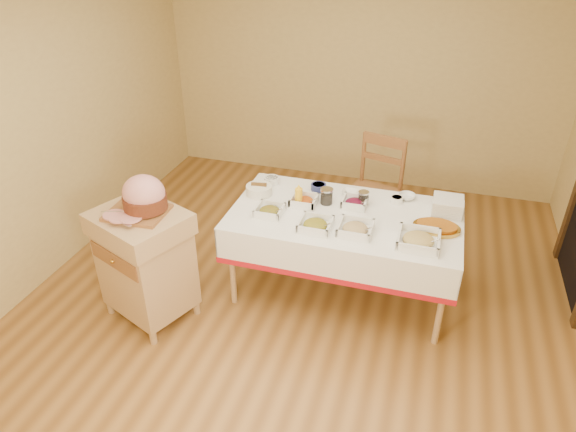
# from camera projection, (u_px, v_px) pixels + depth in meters

# --- Properties ---
(room_shell) EXTENTS (5.00, 5.00, 5.00)m
(room_shell) POSITION_uv_depth(u_px,v_px,m) (300.00, 163.00, 3.64)
(room_shell) COLOR olive
(room_shell) RESTS_ON ground
(dining_table) EXTENTS (1.82, 1.02, 0.76)m
(dining_table) POSITION_uv_depth(u_px,v_px,m) (344.00, 231.00, 4.17)
(dining_table) COLOR tan
(dining_table) RESTS_ON ground
(butcher_cart) EXTENTS (0.82, 0.76, 0.94)m
(butcher_cart) POSITION_uv_depth(u_px,v_px,m) (145.00, 259.00, 3.94)
(butcher_cart) COLOR tan
(butcher_cart) RESTS_ON ground
(dining_chair) EXTENTS (0.57, 0.55, 1.05)m
(dining_chair) POSITION_uv_depth(u_px,v_px,m) (374.00, 191.00, 4.90)
(dining_chair) COLOR brown
(dining_chair) RESTS_ON ground
(ham_on_board) EXTENTS (0.45, 0.42, 0.29)m
(ham_on_board) POSITION_uv_depth(u_px,v_px,m) (143.00, 198.00, 3.69)
(ham_on_board) COLOR brown
(ham_on_board) RESTS_ON butcher_cart
(serving_dish_a) EXTENTS (0.22, 0.21, 0.09)m
(serving_dish_a) POSITION_uv_depth(u_px,v_px,m) (269.00, 211.00, 4.07)
(serving_dish_a) COLOR white
(serving_dish_a) RESTS_ON dining_table
(serving_dish_b) EXTENTS (0.24, 0.24, 0.10)m
(serving_dish_b) POSITION_uv_depth(u_px,v_px,m) (315.00, 224.00, 3.89)
(serving_dish_b) COLOR white
(serving_dish_b) RESTS_ON dining_table
(serving_dish_c) EXTENTS (0.25, 0.25, 0.10)m
(serving_dish_c) POSITION_uv_depth(u_px,v_px,m) (355.00, 228.00, 3.84)
(serving_dish_c) COLOR white
(serving_dish_c) RESTS_ON dining_table
(serving_dish_d) EXTENTS (0.30, 0.30, 0.11)m
(serving_dish_d) POSITION_uv_depth(u_px,v_px,m) (418.00, 240.00, 3.70)
(serving_dish_d) COLOR white
(serving_dish_d) RESTS_ON dining_table
(serving_dish_e) EXTENTS (0.22, 0.21, 0.10)m
(serving_dish_e) POSITION_uv_depth(u_px,v_px,m) (304.00, 201.00, 4.21)
(serving_dish_e) COLOR white
(serving_dish_e) RESTS_ON dining_table
(serving_dish_f) EXTENTS (0.21, 0.20, 0.10)m
(serving_dish_f) POSITION_uv_depth(u_px,v_px,m) (355.00, 202.00, 4.19)
(serving_dish_f) COLOR white
(serving_dish_f) RESTS_ON dining_table
(small_bowl_left) EXTENTS (0.13, 0.13, 0.06)m
(small_bowl_left) POSITION_uv_depth(u_px,v_px,m) (272.00, 180.00, 4.53)
(small_bowl_left) COLOR white
(small_bowl_left) RESTS_ON dining_table
(small_bowl_mid) EXTENTS (0.13, 0.13, 0.06)m
(small_bowl_mid) POSITION_uv_depth(u_px,v_px,m) (319.00, 187.00, 4.43)
(small_bowl_mid) COLOR navy
(small_bowl_mid) RESTS_ON dining_table
(small_bowl_right) EXTENTS (0.10, 0.10, 0.05)m
(small_bowl_right) POSITION_uv_depth(u_px,v_px,m) (397.00, 199.00, 4.23)
(small_bowl_right) COLOR white
(small_bowl_right) RESTS_ON dining_table
(bowl_white_imported) EXTENTS (0.14, 0.14, 0.03)m
(bowl_white_imported) POSITION_uv_depth(u_px,v_px,m) (350.00, 193.00, 4.36)
(bowl_white_imported) COLOR white
(bowl_white_imported) RESTS_ON dining_table
(bowl_small_imported) EXTENTS (0.16, 0.16, 0.04)m
(bowl_small_imported) POSITION_uv_depth(u_px,v_px,m) (407.00, 197.00, 4.29)
(bowl_small_imported) COLOR white
(bowl_small_imported) RESTS_ON dining_table
(preserve_jar_left) EXTENTS (0.11, 0.11, 0.13)m
(preserve_jar_left) POSITION_uv_depth(u_px,v_px,m) (327.00, 197.00, 4.21)
(preserve_jar_left) COLOR silver
(preserve_jar_left) RESTS_ON dining_table
(preserve_jar_right) EXTENTS (0.09, 0.09, 0.11)m
(preserve_jar_right) POSITION_uv_depth(u_px,v_px,m) (363.00, 198.00, 4.20)
(preserve_jar_right) COLOR silver
(preserve_jar_right) RESTS_ON dining_table
(mustard_bottle) EXTENTS (0.06, 0.06, 0.19)m
(mustard_bottle) POSITION_uv_depth(u_px,v_px,m) (299.00, 196.00, 4.16)
(mustard_bottle) COLOR yellow
(mustard_bottle) RESTS_ON dining_table
(bread_basket) EXTENTS (0.22, 0.22, 0.10)m
(bread_basket) POSITION_uv_depth(u_px,v_px,m) (259.00, 190.00, 4.35)
(bread_basket) COLOR white
(bread_basket) RESTS_ON dining_table
(plate_stack) EXTENTS (0.23, 0.23, 0.13)m
(plate_stack) POSITION_uv_depth(u_px,v_px,m) (447.00, 206.00, 4.07)
(plate_stack) COLOR white
(plate_stack) RESTS_ON dining_table
(brass_platter) EXTENTS (0.35, 0.25, 0.05)m
(brass_platter) POSITION_uv_depth(u_px,v_px,m) (437.00, 227.00, 3.87)
(brass_platter) COLOR #B78D33
(brass_platter) RESTS_ON dining_table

